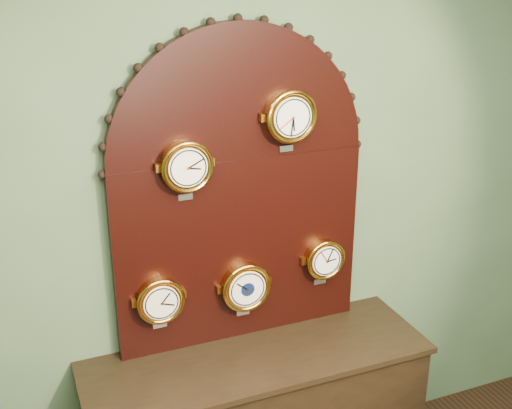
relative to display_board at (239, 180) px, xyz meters
name	(u,v)px	position (x,y,z in m)	size (l,w,h in m)	color
wall_back	(236,222)	(0.00, 0.05, -0.23)	(4.00, 4.00, 0.00)	#4A6344
display_board	(239,180)	(0.00, 0.00, 0.00)	(1.26, 0.06, 1.53)	black
roman_clock	(186,166)	(-0.27, -0.07, 0.12)	(0.23, 0.08, 0.28)	#C37F29
arabic_clock	(290,116)	(0.22, -0.07, 0.29)	(0.24, 0.08, 0.29)	#C37F29
hygrometer	(160,300)	(-0.41, -0.07, -0.50)	(0.22, 0.08, 0.27)	#C37F29
barometer	(245,286)	(0.00, -0.07, -0.51)	(0.24, 0.08, 0.29)	#C37F29
tide_clock	(324,259)	(0.42, -0.07, -0.44)	(0.21, 0.08, 0.26)	#C37F29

